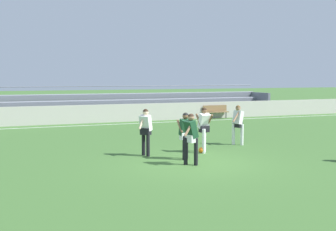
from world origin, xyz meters
TOP-DOWN VIEW (x-y plane):
  - ground_plane at (0.00, 0.00)m, footprint 160.00×160.00m
  - field_line_sideline at (0.00, 12.26)m, footprint 44.00×0.12m
  - sideline_wall at (0.00, 13.47)m, footprint 48.00×0.16m
  - bleacher_stand at (2.81, 15.82)m, footprint 20.66×2.84m
  - bench_far_left at (7.79, 13.20)m, footprint 1.80×0.40m
  - player_white_deep_cover at (1.19, 1.71)m, footprint 0.45×0.65m
  - player_dark_pressing_high at (-0.00, 0.75)m, footprint 0.45×0.57m
  - player_white_wide_right at (-1.07, 1.86)m, footprint 0.68×0.50m
  - player_white_on_ball at (3.31, 2.82)m, footprint 0.75×0.47m
  - player_dark_trailing_run at (-0.23, -0.18)m, footprint 0.66×0.46m
  - soccer_ball at (1.04, 1.62)m, footprint 0.22×0.22m

SIDE VIEW (x-z plane):
  - ground_plane at x=0.00m, z-range 0.00..0.00m
  - field_line_sideline at x=0.00m, z-range 0.00..0.01m
  - soccer_ball at x=1.04m, z-range 0.00..0.22m
  - bench_far_left at x=7.79m, z-range 0.10..1.00m
  - sideline_wall at x=0.00m, z-range 0.00..1.12m
  - bleacher_stand at x=2.81m, z-range -0.18..2.02m
  - player_dark_pressing_high at x=0.00m, z-range 0.15..1.76m
  - player_white_on_ball at x=3.31m, z-range 0.16..1.81m
  - player_dark_trailing_run at x=-0.23m, z-range 0.16..1.82m
  - player_white_wide_right at x=-1.07m, z-range 0.16..1.86m
  - player_white_deep_cover at x=1.19m, z-range 0.16..1.86m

